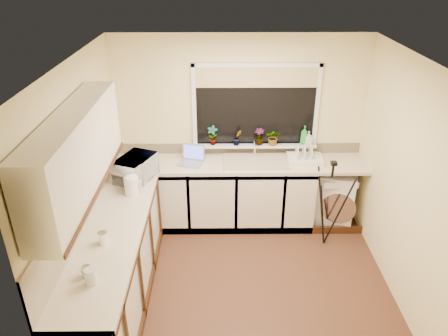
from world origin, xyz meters
The scene contains 34 objects.
floor centered at (0.00, 0.00, 0.00)m, with size 3.20×3.20×0.00m, color #573122.
ceiling centered at (0.00, 0.00, 2.45)m, with size 3.20×3.20×0.00m, color white.
wall_back centered at (0.00, 1.50, 1.23)m, with size 3.20×3.20×0.00m, color #F6E3A4.
wall_front centered at (0.00, -1.50, 1.23)m, with size 3.20×3.20×0.00m, color #F6E3A4.
wall_left centered at (-1.60, 0.00, 1.23)m, with size 3.00×3.00×0.00m, color #F6E3A4.
wall_right centered at (1.60, 0.00, 1.23)m, with size 3.00×3.00×0.00m, color #F6E3A4.
base_cabinet_back centered at (-0.33, 1.20, 0.43)m, with size 2.55×0.60×0.86m, color silver.
base_cabinet_left centered at (-1.30, -0.30, 0.43)m, with size 0.54×2.40×0.86m, color silver.
worktop_back centered at (0.00, 1.20, 0.88)m, with size 3.20×0.60×0.04m, color beige.
worktop_left centered at (-1.30, -0.30, 0.88)m, with size 0.60×2.40×0.04m, color beige.
upper_cabinet centered at (-1.44, -0.45, 1.80)m, with size 0.28×1.90×0.70m, color silver.
splashback_left centered at (-1.59, -0.30, 1.12)m, with size 0.02×2.40×0.45m, color beige.
splashback_back centered at (0.00, 1.49, 0.97)m, with size 3.20×0.02×0.14m, color beige.
window_glass centered at (0.20, 1.49, 1.55)m, with size 1.50×0.02×1.00m, color black.
window_blind centered at (0.20, 1.46, 1.92)m, with size 1.50×0.02×0.25m, color tan.
windowsill centered at (0.20, 1.43, 1.04)m, with size 1.60×0.14×0.03m, color white.
sink centered at (0.20, 1.20, 0.91)m, with size 0.82×0.46×0.03m, color tan.
faucet centered at (0.20, 1.38, 1.02)m, with size 0.03×0.03×0.24m, color silver.
washing_machine centered at (1.26, 1.24, 0.38)m, with size 0.53×0.51×0.75m, color white.
laptop centered at (-0.61, 1.20, 0.96)m, with size 0.36×0.32×0.22m.
kettle centered at (-1.22, 0.42, 1.00)m, with size 0.16×0.16×0.20m, color white.
dish_rack centered at (0.83, 1.21, 0.93)m, with size 0.44×0.33×0.07m, color #EEE6CE.
tripod centered at (1.06, 0.71, 0.57)m, with size 0.56×0.56×1.14m, color black, non-canonical shape.
glass_jug centered at (-1.29, -1.01, 0.97)m, with size 0.10×0.10×0.14m, color silver.
steel_jar centered at (-1.32, -0.48, 0.96)m, with size 0.09×0.09×0.12m, color white.
microwave centered at (-1.23, 0.77, 1.04)m, with size 0.50×0.34×0.28m, color white.
plant_a centered at (-0.35, 1.42, 1.18)m, with size 0.14×0.09×0.26m, color #999999.
plant_b centered at (-0.03, 1.41, 1.16)m, with size 0.12×0.09×0.21m, color #999999.
plant_c centered at (0.25, 1.42, 1.16)m, with size 0.12×0.12×0.22m, color #999999.
plant_d centered at (0.44, 1.41, 1.16)m, with size 0.20×0.17×0.22m, color #999999.
soap_bottle_green centered at (0.84, 1.43, 1.18)m, with size 0.10×0.10×0.25m, color green.
soap_bottle_clear centered at (0.89, 1.39, 1.15)m, with size 0.09×0.09×0.19m, color #999999.
cup_back centered at (0.95, 1.25, 0.95)m, with size 0.13×0.13×0.10m, color silver.
cup_left centered at (-1.36, -0.92, 0.94)m, with size 0.10×0.10×0.09m, color beige.
Camera 1 is at (-0.24, -3.69, 3.30)m, focal length 34.37 mm.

